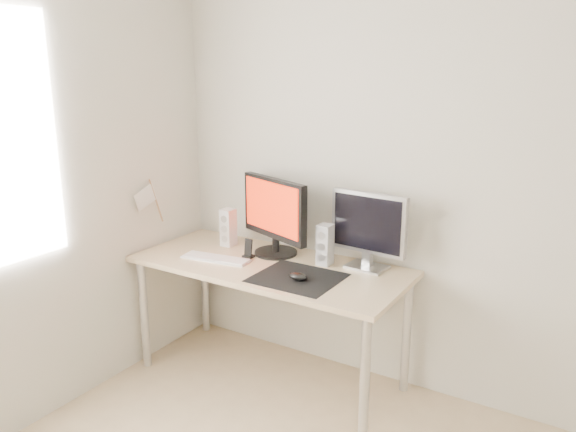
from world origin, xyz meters
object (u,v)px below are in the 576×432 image
at_px(speaker_left, 228,227).
at_px(phone_dock, 248,252).
at_px(keyboard, 216,258).
at_px(speaker_right, 325,245).
at_px(desk, 270,276).
at_px(second_monitor, 368,227).
at_px(mouse, 298,276).
at_px(main_monitor, 274,213).

xyz_separation_m(speaker_left, phone_dock, (0.24, -0.12, -0.08)).
bearing_deg(keyboard, speaker_left, 111.69).
bearing_deg(speaker_right, desk, -150.64).
distance_m(second_monitor, keyboard, 0.91).
bearing_deg(speaker_left, mouse, -23.08).
relative_size(speaker_left, speaker_right, 1.00).
bearing_deg(phone_dock, keyboard, -136.12).
bearing_deg(mouse, phone_dock, 159.15).
height_order(desk, phone_dock, phone_dock).
relative_size(mouse, second_monitor, 0.24).
height_order(mouse, desk, mouse).
xyz_separation_m(main_monitor, keyboard, (-0.24, -0.27, -0.25)).
bearing_deg(keyboard, desk, 19.37).
bearing_deg(second_monitor, desk, -156.08).
xyz_separation_m(speaker_left, keyboard, (0.10, -0.26, -0.11)).
bearing_deg(speaker_left, keyboard, -68.31).
relative_size(speaker_right, phone_dock, 2.11).
relative_size(speaker_right, keyboard, 0.55).
distance_m(speaker_left, keyboard, 0.30).
distance_m(desk, second_monitor, 0.64).
bearing_deg(second_monitor, main_monitor, -173.38).
distance_m(mouse, speaker_left, 0.75).
height_order(mouse, speaker_left, speaker_left).
height_order(mouse, speaker_right, speaker_right).
distance_m(desk, speaker_right, 0.37).
bearing_deg(desk, second_monitor, 23.92).
bearing_deg(phone_dock, speaker_right, 16.23).
distance_m(mouse, phone_dock, 0.47).
relative_size(desk, speaker_left, 6.77).
bearing_deg(main_monitor, keyboard, -131.95).
distance_m(main_monitor, speaker_left, 0.37).
distance_m(main_monitor, speaker_right, 0.37).
distance_m(mouse, keyboard, 0.58).
height_order(second_monitor, speaker_right, second_monitor).
bearing_deg(keyboard, second_monitor, 22.24).
relative_size(desk, second_monitor, 3.54).
height_order(speaker_right, keyboard, speaker_right).
xyz_separation_m(main_monitor, speaker_right, (0.34, -0.00, -0.14)).
height_order(desk, keyboard, keyboard).
bearing_deg(speaker_right, main_monitor, 179.52).
bearing_deg(mouse, keyboard, 176.71).
xyz_separation_m(mouse, phone_dock, (-0.44, 0.17, 0.01)).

